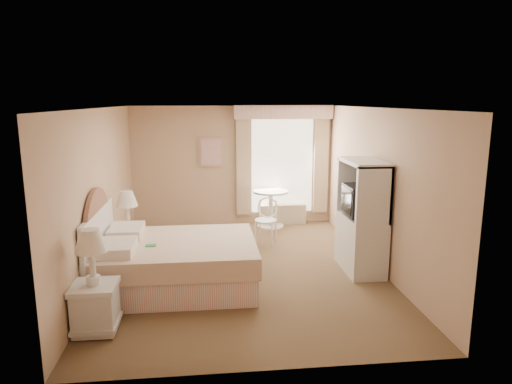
{
  "coord_description": "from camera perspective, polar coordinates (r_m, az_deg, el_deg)",
  "views": [
    {
      "loc": [
        -0.55,
        -6.76,
        2.61
      ],
      "look_at": [
        0.23,
        0.3,
        1.18
      ],
      "focal_mm": 32.0,
      "sensor_mm": 36.0,
      "label": 1
    }
  ],
  "objects": [
    {
      "name": "nightstand_far",
      "position": [
        7.78,
        -15.62,
        -5.26
      ],
      "size": [
        0.48,
        0.48,
        1.16
      ],
      "color": "white",
      "rests_on": "room"
    },
    {
      "name": "framed_art",
      "position": [
        9.54,
        -5.64,
        4.97
      ],
      "size": [
        0.52,
        0.04,
        0.62
      ],
      "color": "tan",
      "rests_on": "room"
    },
    {
      "name": "armoire",
      "position": [
        7.23,
        13.06,
        -4.07
      ],
      "size": [
        0.52,
        1.04,
        1.73
      ],
      "color": "white",
      "rests_on": "room"
    },
    {
      "name": "cafe_chair",
      "position": [
        8.48,
        1.33,
        -3.09
      ],
      "size": [
        0.53,
        0.53,
        0.84
      ],
      "rotation": [
        0.0,
        0.0,
        -0.39
      ],
      "color": "white",
      "rests_on": "room"
    },
    {
      "name": "round_table",
      "position": [
        9.49,
        1.86,
        -1.34
      ],
      "size": [
        0.73,
        0.73,
        0.77
      ],
      "color": "white",
      "rests_on": "room"
    },
    {
      "name": "bed",
      "position": [
        6.64,
        -10.89,
        -8.51
      ],
      "size": [
        2.23,
        1.75,
        1.55
      ],
      "color": "tan",
      "rests_on": "room"
    },
    {
      "name": "nightstand_near",
      "position": [
        5.59,
        -19.53,
        -12.0
      ],
      "size": [
        0.5,
        0.5,
        1.2
      ],
      "color": "white",
      "rests_on": "room"
    },
    {
      "name": "room",
      "position": [
        6.92,
        -1.59,
        0.06
      ],
      "size": [
        4.21,
        5.51,
        2.51
      ],
      "color": "brown",
      "rests_on": "ground"
    },
    {
      "name": "window",
      "position": [
        9.64,
        3.36,
        3.82
      ],
      "size": [
        2.05,
        0.22,
        2.51
      ],
      "color": "white",
      "rests_on": "room"
    }
  ]
}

